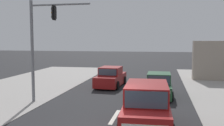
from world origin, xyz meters
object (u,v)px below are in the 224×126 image
(traffic_signal_mast, at_px, (40,38))
(sedan_crossing_left, at_px, (111,78))
(suv_oncoming_mid, at_px, (147,108))
(hatchback_receding_far, at_px, (159,86))

(traffic_signal_mast, xyz_separation_m, sedan_crossing_left, (3.01, 6.01, -3.13))
(traffic_signal_mast, relative_size, suv_oncoming_mid, 1.30)
(traffic_signal_mast, xyz_separation_m, suv_oncoming_mid, (6.40, -3.47, -2.95))
(suv_oncoming_mid, bearing_deg, traffic_signal_mast, 151.56)
(hatchback_receding_far, bearing_deg, traffic_signal_mast, -157.06)
(sedan_crossing_left, bearing_deg, hatchback_receding_far, -39.26)
(traffic_signal_mast, relative_size, hatchback_receding_far, 1.65)
(sedan_crossing_left, xyz_separation_m, hatchback_receding_far, (3.82, -3.12, -0.00))
(sedan_crossing_left, height_order, suv_oncoming_mid, suv_oncoming_mid)
(traffic_signal_mast, xyz_separation_m, hatchback_receding_far, (6.82, 2.89, -3.13))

